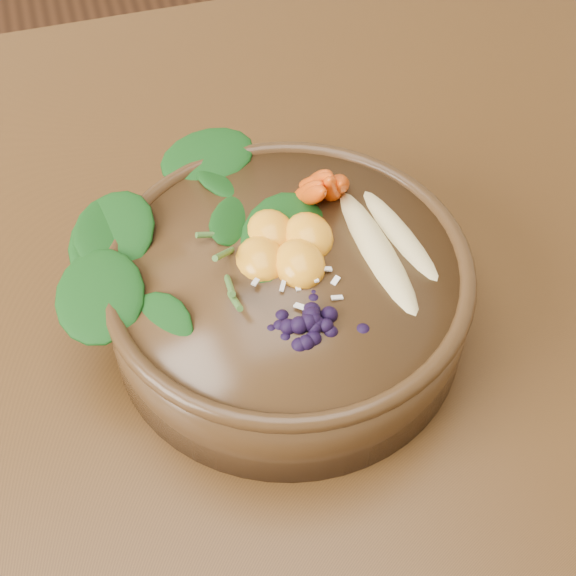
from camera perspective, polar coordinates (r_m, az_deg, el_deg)
name	(u,v)px	position (r m, az deg, el deg)	size (l,w,h in m)	color
stoneware_bowl	(288,297)	(0.57, 0.00, -0.64)	(0.25, 0.25, 0.07)	#3E2814
kale_heap	(214,203)	(0.56, -5.27, 6.06)	(0.17, 0.15, 0.04)	#0F3F0E
carrot_cluster	(326,151)	(0.57, 2.72, 9.74)	(0.05, 0.05, 0.07)	#D33F0C
banana_halves	(390,230)	(0.55, 7.26, 4.12)	(0.06, 0.14, 0.02)	#E0CC84
mandarin_cluster	(285,234)	(0.54, -0.24, 3.83)	(0.07, 0.08, 0.03)	orange
blueberry_pile	(313,308)	(0.50, 1.80, -1.40)	(0.12, 0.09, 0.03)	black
coconut_flakes	(297,281)	(0.53, 0.66, 0.52)	(0.08, 0.06, 0.01)	white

